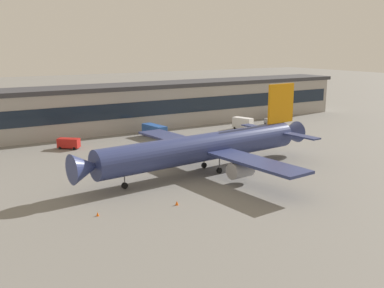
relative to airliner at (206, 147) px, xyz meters
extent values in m
plane|color=slate|center=(5.06, -1.95, -5.00)|extent=(600.00, 600.00, 0.00)
cube|color=#9E9993|center=(5.06, 52.11, 0.98)|extent=(155.39, 14.59, 11.96)
cube|color=#38383D|center=(5.06, 52.11, 7.56)|extent=(158.50, 14.88, 1.20)
cube|color=#192333|center=(5.06, 44.76, 1.58)|extent=(152.28, 0.16, 4.31)
cylinder|color=navy|center=(-0.90, -0.08, 0.01)|extent=(46.02, 9.46, 5.42)
cone|color=navy|center=(-25.28, -2.26, 0.01)|extent=(5.31, 5.56, 5.14)
cone|color=navy|center=(23.76, 2.12, 0.01)|extent=(6.37, 5.38, 4.87)
cube|color=orange|center=(20.87, 1.86, 7.05)|extent=(7.60, 1.17, 8.66)
cube|color=navy|center=(20.91, -4.11, 0.83)|extent=(3.26, 9.92, 0.30)
cube|color=navy|center=(19.85, 7.75, 0.83)|extent=(3.26, 9.92, 0.30)
cube|color=navy|center=(2.25, -12.84, -0.53)|extent=(7.81, 21.02, 0.50)
cube|color=navy|center=(-0.06, 13.04, -0.53)|extent=(7.81, 21.02, 0.50)
cylinder|color=#99999E|center=(0.98, -9.86, -2.42)|extent=(4.71, 3.36, 2.98)
cylinder|color=#99999E|center=(-0.78, 9.88, -2.42)|extent=(4.71, 3.36, 2.98)
cylinder|color=black|center=(-18.20, -1.63, -4.45)|extent=(1.14, 0.60, 1.10)
cylinder|color=slate|center=(-18.20, -1.63, -3.02)|extent=(0.24, 0.24, 2.31)
cylinder|color=black|center=(1.60, -2.30, -4.45)|extent=(1.14, 0.60, 1.10)
cylinder|color=slate|center=(1.60, -2.30, -3.02)|extent=(0.24, 0.24, 2.31)
cylinder|color=black|center=(1.16, 2.55, -4.45)|extent=(1.14, 0.60, 1.10)
cylinder|color=slate|center=(1.16, 2.55, -3.02)|extent=(0.24, 0.24, 2.31)
cube|color=gray|center=(47.56, 35.45, -3.90)|extent=(3.72, 2.22, 1.50)
cube|color=black|center=(46.58, 35.39, -3.60)|extent=(1.37, 1.92, 0.38)
cylinder|color=black|center=(46.36, 34.47, -4.65)|extent=(0.72, 0.34, 0.70)
cylinder|color=black|center=(46.25, 36.27, -4.65)|extent=(0.72, 0.34, 0.70)
cylinder|color=black|center=(48.88, 34.63, -4.65)|extent=(0.72, 0.34, 0.70)
cylinder|color=black|center=(48.77, 36.43, -4.65)|extent=(0.72, 0.34, 0.70)
cube|color=gray|center=(54.99, 40.48, -3.90)|extent=(4.79, 3.39, 1.50)
cube|color=black|center=(53.87, 40.93, -3.60)|extent=(2.08, 2.19, 0.38)
cylinder|color=black|center=(53.24, 40.25, -4.65)|extent=(0.76, 0.54, 0.70)
cylinder|color=black|center=(53.88, 41.84, -4.65)|extent=(0.76, 0.54, 0.70)
cylinder|color=black|center=(56.10, 39.11, -4.65)|extent=(0.76, 0.54, 0.70)
cylinder|color=black|center=(56.74, 40.70, -4.65)|extent=(0.76, 0.54, 0.70)
cube|color=red|center=(-17.24, 34.37, -3.55)|extent=(5.36, 5.08, 2.20)
cube|color=black|center=(-18.32, 35.31, -3.11)|extent=(2.70, 2.72, 0.55)
cylinder|color=black|center=(-19.26, 34.82, -4.65)|extent=(0.72, 0.69, 0.70)
cylinder|color=black|center=(-17.96, 36.32, -4.65)|extent=(0.72, 0.69, 0.70)
cylinder|color=black|center=(-16.52, 32.43, -4.65)|extent=(0.72, 0.69, 0.70)
cylinder|color=black|center=(-15.22, 33.92, -4.65)|extent=(0.72, 0.69, 0.70)
cube|color=#2651A5|center=(6.85, 36.05, -3.15)|extent=(3.80, 8.68, 3.00)
cube|color=black|center=(7.13, 33.76, -2.55)|extent=(2.91, 3.23, 0.75)
cylinder|color=black|center=(8.46, 33.28, -4.65)|extent=(0.38, 0.73, 0.70)
cylinder|color=black|center=(5.96, 32.98, -4.65)|extent=(0.38, 0.73, 0.70)
cylinder|color=black|center=(7.75, 39.12, -4.65)|extent=(0.38, 0.73, 0.70)
cylinder|color=black|center=(5.25, 38.82, -4.65)|extent=(0.38, 0.73, 0.70)
cube|color=white|center=(34.35, 32.50, -3.05)|extent=(4.17, 6.45, 3.20)
cube|color=black|center=(34.86, 30.93, -2.41)|extent=(2.76, 2.69, 0.80)
cylinder|color=black|center=(36.03, 30.85, -4.65)|extent=(0.51, 0.76, 0.70)
cylinder|color=black|center=(33.98, 30.17, -4.65)|extent=(0.51, 0.76, 0.70)
cylinder|color=black|center=(34.71, 34.83, -4.65)|extent=(0.51, 0.76, 0.70)
cylinder|color=black|center=(32.66, 34.15, -4.65)|extent=(0.51, 0.76, 0.70)
cone|color=#F2590C|center=(-14.55, -13.73, -4.66)|extent=(0.55, 0.55, 0.69)
cone|color=#F2590C|center=(-26.86, -11.64, -4.71)|extent=(0.47, 0.47, 0.59)
camera|label=1|loc=(-48.32, -73.23, 19.94)|focal=42.75mm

